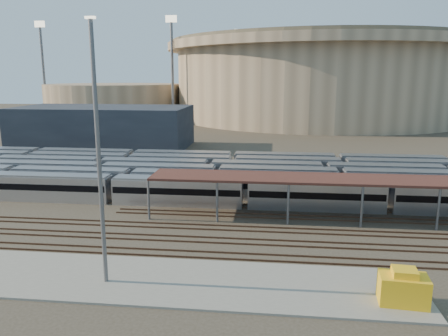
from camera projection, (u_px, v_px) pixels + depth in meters
The scene contains 13 objects.
ground at pixel (211, 225), 52.40m from camera, with size 420.00×420.00×0.00m, color #383026.
apron at pixel (130, 279), 38.37m from camera, with size 50.00×9.00×0.20m, color gray.
subway_trains at pixel (232, 176), 69.93m from camera, with size 120.13×23.90×3.60m.
inspection_shed at pixel (395, 182), 52.79m from camera, with size 60.30×6.00×5.30m.
empty_tracks at pixel (204, 240), 47.53m from camera, with size 170.00×9.62×0.18m.
stadium at pixel (318, 78), 182.19m from camera, with size 124.00×124.00×32.50m.
secondary_arena at pixel (114, 101), 183.95m from camera, with size 56.00×56.00×14.00m, color tan.
service_building at pixel (104, 127), 108.70m from camera, with size 42.00×20.00×10.00m, color #1E232D.
floodlight_0 at pixel (172, 67), 158.31m from camera, with size 4.00×1.00×38.40m.
floodlight_1 at pixel (43, 67), 174.17m from camera, with size 4.00×1.00×38.40m.
floodlight_3 at pixel (238, 68), 204.66m from camera, with size 4.00×1.00×38.40m.
yard_light_pole at pixel (99, 156), 35.48m from camera, with size 0.81×0.36×21.85m.
yellow_equipment at pixel (403, 289), 33.91m from camera, with size 3.64×2.28×2.28m, color gold.
Camera 1 is at (7.24, -49.31, 17.66)m, focal length 35.00 mm.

